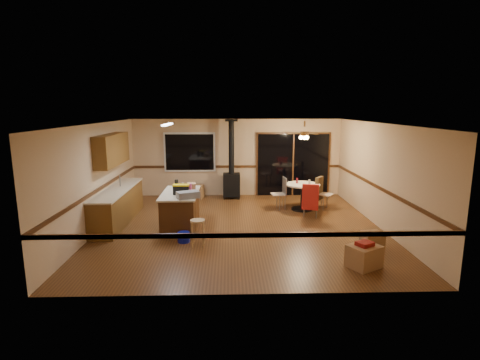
{
  "coord_description": "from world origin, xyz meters",
  "views": [
    {
      "loc": [
        -0.28,
        -9.1,
        2.98
      ],
      "look_at": [
        0.0,
        0.3,
        1.15
      ],
      "focal_mm": 28.0,
      "sensor_mm": 36.0,
      "label": 1
    }
  ],
  "objects_px": {
    "wood_stove": "(232,177)",
    "box_corner_b": "(372,240)",
    "bar_stool": "(198,233)",
    "chair_left": "(282,190)",
    "toolbox_black": "(181,190)",
    "box_under_window": "(195,192)",
    "box_corner_a": "(364,256)",
    "chair_right": "(320,189)",
    "blue_bucket": "(184,237)",
    "chair_near": "(310,197)",
    "kitchen_island": "(181,210)",
    "toolbox_grey": "(188,195)",
    "dining_table": "(302,192)"
  },
  "relations": [
    {
      "from": "box_under_window",
      "to": "box_corner_a",
      "type": "distance_m",
      "value": 6.71
    },
    {
      "from": "chair_near",
      "to": "toolbox_black",
      "type": "bearing_deg",
      "value": -165.71
    },
    {
      "from": "chair_left",
      "to": "box_corner_a",
      "type": "bearing_deg",
      "value": -76.74
    },
    {
      "from": "bar_stool",
      "to": "box_under_window",
      "type": "distance_m",
      "value": 4.41
    },
    {
      "from": "kitchen_island",
      "to": "chair_left",
      "type": "relative_size",
      "value": 3.26
    },
    {
      "from": "blue_bucket",
      "to": "chair_near",
      "type": "distance_m",
      "value": 3.7
    },
    {
      "from": "wood_stove",
      "to": "box_corner_b",
      "type": "bearing_deg",
      "value": -56.7
    },
    {
      "from": "chair_right",
      "to": "blue_bucket",
      "type": "bearing_deg",
      "value": -143.39
    },
    {
      "from": "box_under_window",
      "to": "box_corner_b",
      "type": "distance_m",
      "value": 6.26
    },
    {
      "from": "toolbox_grey",
      "to": "bar_stool",
      "type": "relative_size",
      "value": 0.86
    },
    {
      "from": "toolbox_grey",
      "to": "chair_left",
      "type": "xyz_separation_m",
      "value": [
        2.52,
        2.25,
        -0.39
      ]
    },
    {
      "from": "toolbox_black",
      "to": "box_under_window",
      "type": "relative_size",
      "value": 0.69
    },
    {
      "from": "kitchen_island",
      "to": "toolbox_grey",
      "type": "xyz_separation_m",
      "value": [
        0.26,
        -0.58,
        0.53
      ]
    },
    {
      "from": "box_under_window",
      "to": "box_corner_a",
      "type": "bearing_deg",
      "value": -56.68
    },
    {
      "from": "toolbox_black",
      "to": "box_corner_b",
      "type": "relative_size",
      "value": 0.89
    },
    {
      "from": "chair_left",
      "to": "box_corner_b",
      "type": "distance_m",
      "value": 3.55
    },
    {
      "from": "blue_bucket",
      "to": "dining_table",
      "type": "distance_m",
      "value": 4.14
    },
    {
      "from": "blue_bucket",
      "to": "box_corner_a",
      "type": "distance_m",
      "value": 3.85
    },
    {
      "from": "kitchen_island",
      "to": "wood_stove",
      "type": "height_order",
      "value": "wood_stove"
    },
    {
      "from": "kitchen_island",
      "to": "toolbox_grey",
      "type": "distance_m",
      "value": 0.83
    },
    {
      "from": "toolbox_grey",
      "to": "chair_near",
      "type": "distance_m",
      "value": 3.42
    },
    {
      "from": "box_under_window",
      "to": "box_corner_b",
      "type": "height_order",
      "value": "box_under_window"
    },
    {
      "from": "kitchen_island",
      "to": "toolbox_grey",
      "type": "height_order",
      "value": "toolbox_grey"
    },
    {
      "from": "toolbox_grey",
      "to": "dining_table",
      "type": "distance_m",
      "value": 3.8
    },
    {
      "from": "chair_left",
      "to": "chair_right",
      "type": "height_order",
      "value": "same"
    },
    {
      "from": "blue_bucket",
      "to": "chair_right",
      "type": "relative_size",
      "value": 0.39
    },
    {
      "from": "chair_right",
      "to": "box_corner_b",
      "type": "xyz_separation_m",
      "value": [
        0.38,
        -3.22,
        -0.42
      ]
    },
    {
      "from": "box_corner_b",
      "to": "dining_table",
      "type": "bearing_deg",
      "value": 106.79
    },
    {
      "from": "wood_stove",
      "to": "toolbox_black",
      "type": "relative_size",
      "value": 6.65
    },
    {
      "from": "box_under_window",
      "to": "kitchen_island",
      "type": "bearing_deg",
      "value": -91.37
    },
    {
      "from": "wood_stove",
      "to": "chair_near",
      "type": "xyz_separation_m",
      "value": [
        2.12,
        -2.37,
        -0.13
      ]
    },
    {
      "from": "bar_stool",
      "to": "chair_left",
      "type": "relative_size",
      "value": 1.13
    },
    {
      "from": "box_corner_b",
      "to": "chair_near",
      "type": "bearing_deg",
      "value": 111.86
    },
    {
      "from": "box_under_window",
      "to": "toolbox_grey",
      "type": "bearing_deg",
      "value": -87.12
    },
    {
      "from": "toolbox_grey",
      "to": "box_corner_a",
      "type": "distance_m",
      "value": 4.07
    },
    {
      "from": "bar_stool",
      "to": "box_corner_b",
      "type": "height_order",
      "value": "bar_stool"
    },
    {
      "from": "kitchen_island",
      "to": "chair_right",
      "type": "bearing_deg",
      "value": 23.48
    },
    {
      "from": "kitchen_island",
      "to": "dining_table",
      "type": "distance_m",
      "value": 3.71
    },
    {
      "from": "chair_right",
      "to": "box_under_window",
      "type": "relative_size",
      "value": 1.28
    },
    {
      "from": "box_corner_b",
      "to": "chair_right",
      "type": "bearing_deg",
      "value": 96.7
    },
    {
      "from": "chair_right",
      "to": "box_corner_a",
      "type": "xyz_separation_m",
      "value": [
        -0.16,
        -4.21,
        -0.38
      ]
    },
    {
      "from": "box_corner_a",
      "to": "toolbox_grey",
      "type": "bearing_deg",
      "value": 151.16
    },
    {
      "from": "chair_left",
      "to": "box_corner_b",
      "type": "relative_size",
      "value": 1.21
    },
    {
      "from": "dining_table",
      "to": "chair_near",
      "type": "bearing_deg",
      "value": -87.01
    },
    {
      "from": "box_corner_b",
      "to": "kitchen_island",
      "type": "bearing_deg",
      "value": 160.58
    },
    {
      "from": "box_corner_a",
      "to": "box_corner_b",
      "type": "height_order",
      "value": "box_corner_a"
    },
    {
      "from": "chair_near",
      "to": "box_corner_a",
      "type": "distance_m",
      "value": 3.23
    },
    {
      "from": "kitchen_island",
      "to": "box_corner_b",
      "type": "height_order",
      "value": "kitchen_island"
    },
    {
      "from": "toolbox_grey",
      "to": "chair_near",
      "type": "height_order",
      "value": "toolbox_grey"
    },
    {
      "from": "chair_near",
      "to": "wood_stove",
      "type": "bearing_deg",
      "value": 131.77
    }
  ]
}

